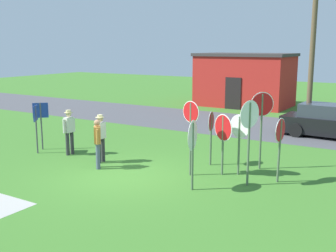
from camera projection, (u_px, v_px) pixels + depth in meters
name	position (u px, v px, depth m)	size (l,w,h in m)	color
ground_plane	(121.00, 176.00, 13.39)	(80.00, 80.00, 0.00)	#3D7528
street_asphalt	(243.00, 125.00, 22.12)	(60.00, 6.40, 0.01)	#4C4C51
building_background	(245.00, 80.00, 28.97)	(6.33, 4.21, 3.64)	#B2231E
utility_pole	(312.00, 52.00, 19.16)	(1.80, 0.24, 7.30)	brown
parked_car_on_street	(330.00, 122.00, 19.08)	(4.38, 2.17, 1.51)	black
stop_sign_nearest	(191.00, 126.00, 13.20)	(0.67, 0.20, 2.43)	#51664C
stop_sign_far_back	(239.00, 134.00, 13.33)	(0.74, 0.24, 1.98)	#51664C
stop_sign_leaning_left	(262.00, 116.00, 13.88)	(0.60, 0.58, 2.63)	#51664C
stop_sign_leaning_right	(192.00, 143.00, 11.87)	(0.19, 0.87, 2.06)	#51664C
stop_sign_low_front	(280.00, 139.00, 12.57)	(0.11, 0.75, 2.00)	#51664C
stop_sign_rear_left	(211.00, 129.00, 14.44)	(0.16, 0.69, 1.91)	#51664C
stop_sign_rear_right	(249.00, 127.00, 12.22)	(0.28, 0.79, 2.57)	#51664C
stop_sign_center_cluster	(223.00, 134.00, 13.31)	(0.79, 0.42, 2.00)	#51664C
person_near_signs	(101.00, 136.00, 14.82)	(0.31, 0.57, 1.74)	#2D2D33
person_holding_notes	(69.00, 130.00, 15.90)	(0.32, 0.57, 1.74)	#2D2D33
person_in_teal	(98.00, 141.00, 14.11)	(0.40, 0.45, 1.69)	#4C5670
info_panel_leftmost	(41.00, 117.00, 16.65)	(0.44, 0.45, 1.90)	#4C4C51
info_panel_middle	(36.00, 120.00, 16.05)	(0.37, 0.50, 1.88)	#4C4C51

